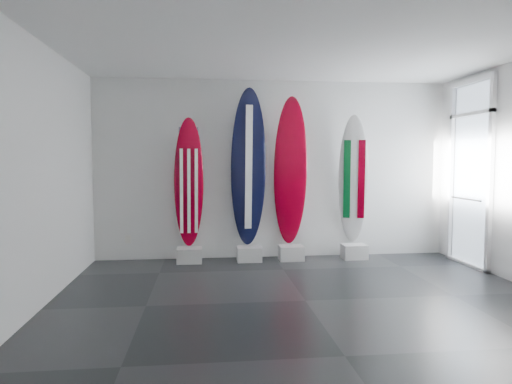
{
  "coord_description": "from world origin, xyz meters",
  "views": [
    {
      "loc": [
        -1.16,
        -5.19,
        1.66
      ],
      "look_at": [
        -0.43,
        1.4,
        1.2
      ],
      "focal_mm": 32.01,
      "sensor_mm": 36.0,
      "label": 1
    }
  ],
  "objects": [
    {
      "name": "wall_left",
      "position": [
        -3.0,
        0.0,
        1.5
      ],
      "size": [
        0.0,
        5.0,
        5.0
      ],
      "primitive_type": "plane",
      "rotation": [
        1.57,
        0.0,
        1.57
      ],
      "color": "silver",
      "rests_on": "ground"
    },
    {
      "name": "ceiling",
      "position": [
        0.0,
        0.0,
        3.0
      ],
      "size": [
        6.0,
        6.0,
        0.0
      ],
      "primitive_type": "plane",
      "rotation": [
        3.14,
        0.0,
        0.0
      ],
      "color": "white",
      "rests_on": "wall_back"
    },
    {
      "name": "surfboard_navy",
      "position": [
        -0.46,
        2.28,
        1.53
      ],
      "size": [
        0.61,
        0.31,
        2.59
      ],
      "primitive_type": "ellipsoid",
      "rotation": [
        0.07,
        0.0,
        0.09
      ],
      "color": "black",
      "rests_on": "display_block_navy"
    },
    {
      "name": "display_block_italy",
      "position": [
        1.32,
        2.18,
        0.12
      ],
      "size": [
        0.4,
        0.3,
        0.24
      ],
      "primitive_type": "cube",
      "color": "silver",
      "rests_on": "floor"
    },
    {
      "name": "wall_back",
      "position": [
        0.0,
        2.5,
        1.5
      ],
      "size": [
        6.0,
        0.0,
        6.0
      ],
      "primitive_type": "plane",
      "rotation": [
        1.57,
        0.0,
        0.0
      ],
      "color": "silver",
      "rests_on": "ground"
    },
    {
      "name": "glass_door",
      "position": [
        2.97,
        1.55,
        1.43
      ],
      "size": [
        0.12,
        1.16,
        2.85
      ],
      "primitive_type": null,
      "color": "white",
      "rests_on": "floor"
    },
    {
      "name": "wall_front",
      "position": [
        0.0,
        -2.5,
        1.5
      ],
      "size": [
        6.0,
        0.0,
        6.0
      ],
      "primitive_type": "plane",
      "rotation": [
        -1.57,
        0.0,
        0.0
      ],
      "color": "silver",
      "rests_on": "ground"
    },
    {
      "name": "display_block_swiss",
      "position": [
        0.24,
        2.18,
        0.12
      ],
      "size": [
        0.4,
        0.3,
        0.24
      ],
      "primitive_type": "cube",
      "color": "silver",
      "rests_on": "floor"
    },
    {
      "name": "wall_outlet",
      "position": [
        -2.45,
        2.48,
        0.35
      ],
      "size": [
        0.09,
        0.02,
        0.13
      ],
      "primitive_type": "cube",
      "color": "silver",
      "rests_on": "wall_back"
    },
    {
      "name": "floor",
      "position": [
        0.0,
        0.0,
        0.0
      ],
      "size": [
        6.0,
        6.0,
        0.0
      ],
      "primitive_type": "plane",
      "color": "black",
      "rests_on": "ground"
    },
    {
      "name": "surfboard_usa",
      "position": [
        -1.43,
        2.28,
        1.29
      ],
      "size": [
        0.5,
        0.29,
        2.11
      ],
      "primitive_type": "ellipsoid",
      "rotation": [
        0.07,
        0.0,
        0.12
      ],
      "color": "maroon",
      "rests_on": "display_block_usa"
    },
    {
      "name": "surfboard_italy",
      "position": [
        1.32,
        2.28,
        1.32
      ],
      "size": [
        0.6,
        0.55,
        2.18
      ],
      "primitive_type": "ellipsoid",
      "rotation": [
        0.16,
        0.0,
        -0.29
      ],
      "color": "white",
      "rests_on": "display_block_italy"
    },
    {
      "name": "display_block_usa",
      "position": [
        -1.43,
        2.18,
        0.12
      ],
      "size": [
        0.4,
        0.3,
        0.24
      ],
      "primitive_type": "cube",
      "color": "silver",
      "rests_on": "floor"
    },
    {
      "name": "display_block_navy",
      "position": [
        -0.46,
        2.18,
        0.12
      ],
      "size": [
        0.4,
        0.3,
        0.24
      ],
      "primitive_type": "cube",
      "color": "silver",
      "rests_on": "floor"
    },
    {
      "name": "surfboard_swiss",
      "position": [
        0.24,
        2.28,
        1.47
      ],
      "size": [
        0.57,
        0.36,
        2.46
      ],
      "primitive_type": "ellipsoid",
      "rotation": [
        0.11,
        0.0,
        -0.03
      ],
      "color": "maroon",
      "rests_on": "display_block_swiss"
    }
  ]
}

